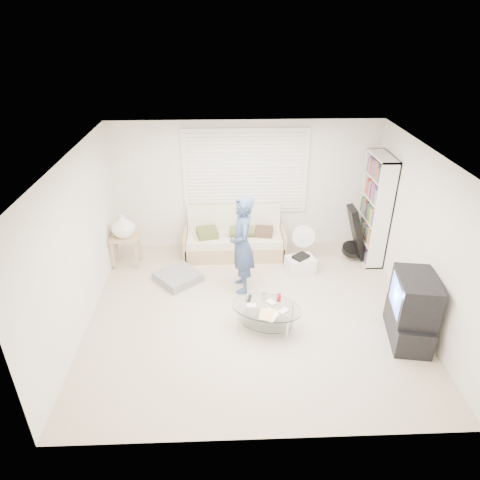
{
  "coord_description": "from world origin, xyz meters",
  "views": [
    {
      "loc": [
        -0.4,
        -5.36,
        4.2
      ],
      "look_at": [
        -0.18,
        0.3,
        1.14
      ],
      "focal_mm": 32.0,
      "sensor_mm": 36.0,
      "label": 1
    }
  ],
  "objects_px": {
    "coffee_table": "(266,311)",
    "bookshelf": "(375,209)",
    "futon_sofa": "(234,240)",
    "tv_unit": "(412,310)"
  },
  "relations": [
    {
      "from": "futon_sofa",
      "to": "tv_unit",
      "type": "relative_size",
      "value": 1.86
    },
    {
      "from": "futon_sofa",
      "to": "bookshelf",
      "type": "relative_size",
      "value": 0.95
    },
    {
      "from": "futon_sofa",
      "to": "tv_unit",
      "type": "distance_m",
      "value": 3.5
    },
    {
      "from": "tv_unit",
      "to": "coffee_table",
      "type": "height_order",
      "value": "tv_unit"
    },
    {
      "from": "tv_unit",
      "to": "coffee_table",
      "type": "distance_m",
      "value": 2.04
    },
    {
      "from": "coffee_table",
      "to": "bookshelf",
      "type": "bearing_deg",
      "value": 42.96
    },
    {
      "from": "tv_unit",
      "to": "futon_sofa",
      "type": "bearing_deg",
      "value": 133.76
    },
    {
      "from": "bookshelf",
      "to": "coffee_table",
      "type": "distance_m",
      "value": 3.0
    },
    {
      "from": "futon_sofa",
      "to": "tv_unit",
      "type": "xyz_separation_m",
      "value": [
        2.42,
        -2.53,
        0.19
      ]
    },
    {
      "from": "futon_sofa",
      "to": "bookshelf",
      "type": "distance_m",
      "value": 2.65
    }
  ]
}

